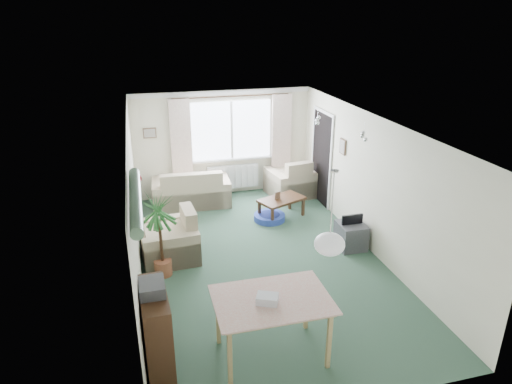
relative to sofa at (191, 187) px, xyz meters
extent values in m
plane|color=#2A4736|center=(0.83, -2.75, -0.42)|extent=(6.50, 6.50, 0.00)
cube|color=white|center=(1.03, 0.48, 1.08)|extent=(1.80, 0.03, 1.30)
cube|color=black|center=(1.03, 0.40, 1.85)|extent=(2.60, 0.03, 0.03)
cube|color=beige|center=(-0.12, 0.38, 0.85)|extent=(0.45, 0.08, 2.00)
cube|color=beige|center=(2.18, 0.38, 0.85)|extent=(0.45, 0.08, 2.00)
cube|color=white|center=(1.03, 0.44, -0.02)|extent=(1.20, 0.10, 0.55)
cube|color=black|center=(2.81, -0.55, 0.58)|extent=(0.03, 0.95, 2.00)
sphere|color=white|center=(1.03, -5.05, 1.06)|extent=(0.36, 0.36, 0.36)
cylinder|color=#196626|center=(-1.09, -5.05, 1.86)|extent=(1.60, 1.60, 0.12)
sphere|color=silver|center=(2.13, -1.85, 1.80)|extent=(0.20, 0.20, 0.20)
sphere|color=silver|center=(2.43, -3.05, 1.80)|extent=(0.20, 0.20, 0.20)
cube|color=brown|center=(-0.77, 0.48, 1.13)|extent=(0.28, 0.03, 0.22)
cube|color=brown|center=(2.81, -1.55, 1.13)|extent=(0.03, 0.24, 0.30)
cube|color=#B5AB89|center=(0.00, 0.00, 0.00)|extent=(1.71, 0.97, 0.83)
cube|color=beige|center=(2.30, -0.02, 0.03)|extent=(1.11, 1.07, 0.89)
cube|color=beige|center=(-0.67, -2.25, 0.02)|extent=(0.99, 1.04, 0.88)
cube|color=black|center=(1.71, -1.16, -0.21)|extent=(1.06, 0.84, 0.42)
cube|color=#503829|center=(1.62, -1.18, 0.08)|extent=(0.12, 0.05, 0.16)
cube|color=black|center=(-1.01, -4.93, 0.13)|extent=(0.33, 0.90, 1.09)
cube|color=#38393D|center=(-1.02, -4.93, 0.74)|extent=(0.28, 0.35, 0.14)
cylinder|color=#21571D|center=(-0.82, -2.79, 0.29)|extent=(0.78, 0.78, 1.42)
cube|color=tan|center=(0.35, -5.02, -0.01)|extent=(1.30, 0.87, 0.81)
cube|color=silver|center=(0.27, -5.08, 0.45)|extent=(0.30, 0.27, 0.12)
cube|color=#36353A|center=(2.53, -2.72, -0.18)|extent=(0.47, 0.52, 0.47)
cylinder|color=navy|center=(1.43, -1.24, -0.35)|extent=(0.82, 0.82, 0.13)
camera|label=1|loc=(-1.00, -9.37, 3.60)|focal=32.00mm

